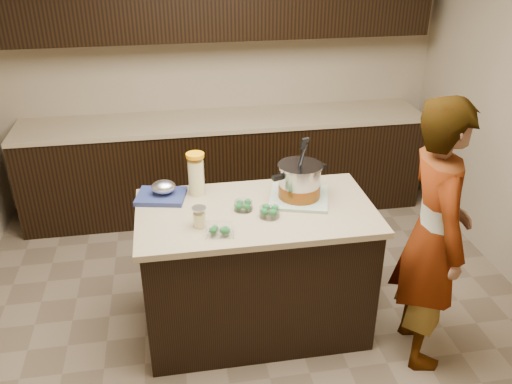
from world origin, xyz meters
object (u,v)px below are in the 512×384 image
Objects in this scene: lemonade_pitcher at (196,176)px; person at (434,236)px; island at (256,270)px; stock_pot at (300,183)px.

lemonade_pitcher is 0.16× the size of person.
lemonade_pitcher is 1.49m from person.
island is at bearing 75.89° from person.
stock_pot reaches higher than island.
island is 5.24× the size of lemonade_pitcher.
island is at bearing -38.46° from lemonade_pitcher.
person reaches higher than lemonade_pitcher.
island is at bearing 178.21° from stock_pot.
stock_pot is at bearing -15.84° from lemonade_pitcher.
stock_pot reaches higher than lemonade_pitcher.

